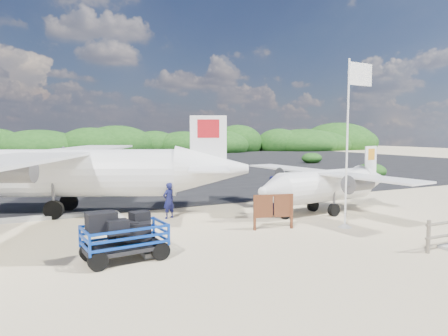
# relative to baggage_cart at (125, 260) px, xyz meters

# --- Properties ---
(ground) EXTENTS (160.00, 160.00, 0.00)m
(ground) POSITION_rel_baggage_cart_xyz_m (5.27, 1.82, 0.00)
(ground) COLOR beige
(asphalt_apron) EXTENTS (90.00, 50.00, 0.04)m
(asphalt_apron) POSITION_rel_baggage_cart_xyz_m (5.27, 31.82, 0.00)
(asphalt_apron) COLOR #B2B2B2
(asphalt_apron) RESTS_ON ground
(vegetation_band) EXTENTS (124.00, 8.00, 4.40)m
(vegetation_band) POSITION_rel_baggage_cart_xyz_m (5.27, 56.82, 0.00)
(vegetation_band) COLOR #B2B2B2
(vegetation_band) RESTS_ON ground
(baggage_cart) EXTENTS (2.57, 1.65, 1.21)m
(baggage_cart) POSITION_rel_baggage_cart_xyz_m (0.00, 0.00, 0.00)
(baggage_cart) COLOR #0B35A5
(baggage_cart) RESTS_ON ground
(flagpole) EXTENTS (1.30, 0.65, 6.29)m
(flagpole) POSITION_rel_baggage_cart_xyz_m (8.36, 0.42, 0.00)
(flagpole) COLOR white
(flagpole) RESTS_ON ground
(signboard) EXTENTS (1.62, 0.52, 1.34)m
(signboard) POSITION_rel_baggage_cart_xyz_m (5.71, 1.30, 0.00)
(signboard) COLOR brown
(signboard) RESTS_ON ground
(crew_a) EXTENTS (0.64, 0.53, 1.51)m
(crew_a) POSITION_rel_baggage_cart_xyz_m (2.80, 4.82, 0.76)
(crew_a) COLOR #14174C
(crew_a) RESTS_ON ground
(crew_b) EXTENTS (0.92, 0.77, 1.71)m
(crew_b) POSITION_rel_baggage_cart_xyz_m (7.13, 3.65, 0.85)
(crew_b) COLOR #14174C
(crew_b) RESTS_ON ground
(aircraft_large) EXTENTS (23.96, 23.96, 5.49)m
(aircraft_large) POSITION_rel_baggage_cart_xyz_m (16.12, 20.72, 0.00)
(aircraft_large) COLOR #B2B2B2
(aircraft_large) RESTS_ON ground
(aircraft_small) EXTENTS (8.57, 8.57, 2.80)m
(aircraft_small) POSITION_rel_baggage_cart_xyz_m (-1.83, 38.85, 0.00)
(aircraft_small) COLOR #B2B2B2
(aircraft_small) RESTS_ON ground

